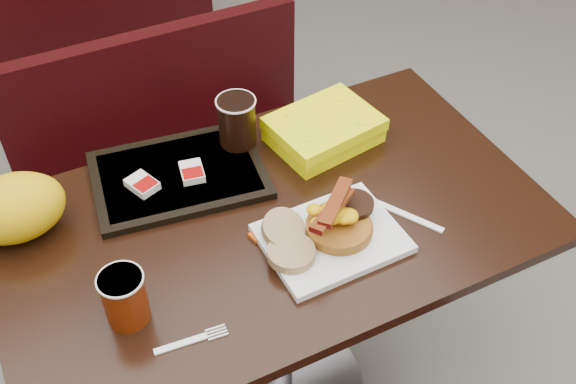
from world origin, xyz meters
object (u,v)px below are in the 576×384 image
bench_near_n (181,161)px  tray (179,175)px  hashbrown_sleeve_left (142,184)px  table_near (274,318)px  pancake_stack (339,226)px  platter (332,238)px  coffee_cup_near (125,298)px  coffee_cup_far (237,122)px  paper_bag (15,208)px  knife (405,215)px  clamshell (324,130)px  fork (181,344)px  hashbrown_sleeve_right (192,172)px

bench_near_n → tray: bearing=-105.7°
bench_near_n → hashbrown_sleeve_left: (-0.23, -0.50, 0.42)m
table_near → pancake_stack: 0.44m
platter → coffee_cup_near: (-0.44, 0.00, 0.05)m
coffee_cup_near → coffee_cup_far: coffee_cup_far is taller
pancake_stack → paper_bag: (-0.60, 0.32, 0.04)m
pancake_stack → coffee_cup_near: coffee_cup_near is taller
hashbrown_sleeve_left → coffee_cup_far: coffee_cup_far is taller
knife → clamshell: clamshell is taller
fork → knife: size_ratio=0.77×
knife → hashbrown_sleeve_left: 0.59m
pancake_stack → paper_bag: 0.68m
knife → paper_bag: size_ratio=0.87×
table_near → coffee_cup_far: coffee_cup_far is taller
coffee_cup_near → coffee_cup_far: bearing=43.3°
platter → coffee_cup_near: size_ratio=2.48×
clamshell → table_near: bearing=-150.9°
coffee_cup_far → clamshell: size_ratio=0.49×
pancake_stack → tray: (-0.24, 0.33, -0.02)m
pancake_stack → coffee_cup_far: 0.38m
fork → knife: 0.57m
platter → knife: bearing=-3.3°
fork → clamshell: bearing=42.6°
hashbrown_sleeve_right → knife: bearing=-29.3°
fork → pancake_stack: bearing=19.9°
pancake_stack → knife: (0.16, -0.01, -0.03)m
platter → clamshell: (0.14, 0.30, 0.03)m
pancake_stack → fork: 0.41m
bench_near_n → fork: size_ratio=7.12×
platter → fork: (-0.38, -0.10, -0.01)m
platter → paper_bag: 0.67m
tray → paper_bag: 0.36m
coffee_cup_near → clamshell: size_ratio=0.46×
table_near → hashbrown_sleeve_right: bearing=120.7°
table_near → paper_bag: size_ratio=5.75×
hashbrown_sleeve_right → coffee_cup_far: (0.14, 0.06, 0.05)m
paper_bag → pancake_stack: bearing=-27.7°
hashbrown_sleeve_left → paper_bag: (-0.27, 0.00, 0.04)m
platter → knife: 0.18m
platter → hashbrown_sleeve_left: 0.45m
hashbrown_sleeve_left → hashbrown_sleeve_right: size_ratio=1.01×
bench_near_n → knife: (0.27, -0.83, 0.39)m
coffee_cup_near → fork: bearing=-57.8°
coffee_cup_near → tray: 0.40m
bench_near_n → coffee_cup_near: coffee_cup_near is taller
knife → coffee_cup_far: (-0.24, 0.38, 0.08)m
coffee_cup_near → knife: coffee_cup_near is taller
tray → knife: bearing=-32.0°
clamshell → bench_near_n: bearing=104.8°
coffee_cup_near → paper_bag: size_ratio=0.55×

